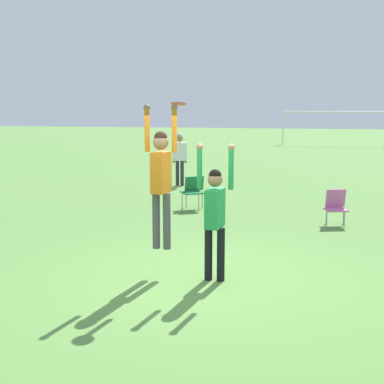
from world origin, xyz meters
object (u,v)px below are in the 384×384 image
at_px(camping_chair_3, 336,205).
at_px(person_defending, 215,209).
at_px(camping_chair_0, 193,189).
at_px(person_spectator_near, 180,155).
at_px(frisbee, 179,104).
at_px(person_jumping, 161,173).

bearing_deg(camping_chair_3, person_defending, 48.35).
relative_size(person_defending, camping_chair_0, 2.50).
relative_size(person_defending, person_spectator_near, 1.19).
bearing_deg(frisbee, person_spectator_near, 104.15).
relative_size(camping_chair_3, person_spectator_near, 0.46).
bearing_deg(frisbee, camping_chair_0, 100.50).
distance_m(camping_chair_0, person_spectator_near, 4.22).
distance_m(person_jumping, camping_chair_0, 5.68).
height_order(person_jumping, camping_chair_0, person_jumping).
bearing_deg(person_jumping, camping_chair_0, 14.98).
distance_m(camping_chair_0, camping_chair_3, 3.74).
bearing_deg(person_defending, person_jumping, -90.00).
height_order(person_defending, camping_chair_3, person_defending).
distance_m(person_jumping, person_defending, 1.02).
distance_m(person_jumping, camping_chair_3, 5.30).
xyz_separation_m(frisbee, camping_chair_3, (2.54, 4.25, -2.21)).
relative_size(person_jumping, frisbee, 9.23).
xyz_separation_m(frisbee, person_spectator_near, (-2.37, 9.38, -1.62)).
distance_m(person_defending, camping_chair_0, 5.89).
bearing_deg(person_defending, frisbee, -101.40).
xyz_separation_m(person_defending, camping_chair_3, (1.93, 4.45, -0.65)).
relative_size(frisbee, person_spectator_near, 0.14).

